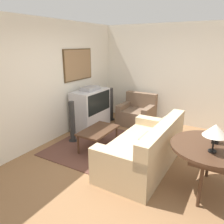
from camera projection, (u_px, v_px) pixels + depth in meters
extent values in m
plane|color=#8E6642|center=(132.00, 164.00, 4.15)|extent=(12.00, 12.00, 0.00)
cube|color=silver|center=(46.00, 83.00, 4.76)|extent=(12.00, 0.06, 2.70)
cube|color=#4C381E|center=(78.00, 65.00, 5.55)|extent=(1.08, 0.03, 0.78)
cube|color=#93704C|center=(79.00, 65.00, 5.54)|extent=(1.03, 0.01, 0.73)
cube|color=silver|center=(175.00, 76.00, 5.91)|extent=(0.06, 12.00, 2.70)
cube|color=brown|center=(101.00, 145.00, 4.87)|extent=(2.10, 1.90, 0.01)
cube|color=silver|center=(91.00, 120.00, 5.80)|extent=(1.07, 0.54, 0.47)
cube|color=silver|center=(91.00, 101.00, 5.65)|extent=(1.07, 0.54, 0.57)
cube|color=black|center=(100.00, 102.00, 5.52)|extent=(0.96, 0.01, 0.50)
cube|color=#9E9EA3|center=(90.00, 88.00, 5.55)|extent=(0.48, 0.30, 0.09)
cube|color=#CCB289|center=(142.00, 153.00, 4.05)|extent=(1.97, 1.00, 0.48)
cube|color=#CCB289|center=(163.00, 135.00, 3.73)|extent=(1.96, 0.24, 0.41)
cube|color=#CCB289|center=(158.00, 133.00, 4.72)|extent=(0.25, 0.98, 0.64)
cube|color=#CCB289|center=(119.00, 172.00, 3.32)|extent=(0.25, 0.98, 0.64)
cube|color=gray|center=(164.00, 128.00, 4.16)|extent=(0.36, 0.12, 0.34)
cube|color=gray|center=(146.00, 145.00, 3.44)|extent=(0.36, 0.12, 0.34)
cube|color=brown|center=(136.00, 117.00, 6.13)|extent=(0.81, 0.91, 0.42)
cube|color=brown|center=(141.00, 100.00, 6.26)|extent=(0.18, 0.91, 0.42)
cube|color=brown|center=(125.00, 112.00, 6.29)|extent=(0.81, 0.16, 0.56)
cube|color=brown|center=(149.00, 117.00, 5.93)|extent=(0.81, 0.16, 0.56)
cube|color=#472D1E|center=(98.00, 130.00, 4.63)|extent=(0.93, 0.54, 0.04)
cylinder|color=#472D1E|center=(96.00, 150.00, 4.25)|extent=(0.04, 0.04, 0.40)
cylinder|color=#472D1E|center=(117.00, 135.00, 4.93)|extent=(0.04, 0.04, 0.40)
cylinder|color=#472D1E|center=(78.00, 145.00, 4.46)|extent=(0.04, 0.04, 0.40)
cylinder|color=#472D1E|center=(100.00, 131.00, 5.15)|extent=(0.04, 0.04, 0.40)
cylinder|color=#472D1E|center=(213.00, 147.00, 3.16)|extent=(1.21, 1.21, 0.04)
cube|color=#472D1E|center=(212.00, 151.00, 3.18)|extent=(1.03, 0.48, 0.08)
cylinder|color=#472D1E|center=(201.00, 184.00, 2.96)|extent=(0.05, 0.05, 0.72)
cylinder|color=#472D1E|center=(209.00, 157.00, 3.66)|extent=(0.05, 0.05, 0.72)
cylinder|color=black|center=(212.00, 151.00, 2.98)|extent=(0.11, 0.11, 0.02)
cylinder|color=black|center=(214.00, 139.00, 2.93)|extent=(0.02, 0.02, 0.35)
cone|color=silver|center=(215.00, 130.00, 2.89)|extent=(0.32, 0.32, 0.16)
cube|color=black|center=(216.00, 137.00, 3.25)|extent=(0.14, 0.09, 0.17)
cylinder|color=white|center=(220.00, 136.00, 3.21)|extent=(0.08, 0.01, 0.08)
cylinder|color=black|center=(73.00, 141.00, 5.11)|extent=(0.21, 0.21, 0.02)
cylinder|color=#2D2D2D|center=(72.00, 122.00, 4.97)|extent=(0.13, 0.13, 0.96)
cylinder|color=black|center=(111.00, 119.00, 6.54)|extent=(0.21, 0.21, 0.02)
cylinder|color=#2D2D2D|center=(111.00, 104.00, 6.40)|extent=(0.13, 0.13, 0.96)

